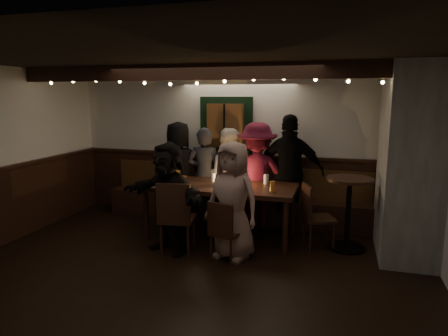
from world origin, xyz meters
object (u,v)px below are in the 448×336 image
(high_top, at_px, (349,204))
(person_d, at_px, (257,175))
(person_g, at_px, (233,200))
(person_b, at_px, (205,175))
(person_e, at_px, (290,172))
(person_c, at_px, (227,175))
(person_a, at_px, (179,171))
(person_f, at_px, (168,197))
(dining_table, at_px, (220,189))
(chair_near_right, at_px, (224,228))
(chair_near_left, at_px, (176,214))
(chair_end, at_px, (313,212))

(high_top, height_order, person_d, person_d)
(person_d, relative_size, person_g, 1.10)
(person_b, height_order, person_e, person_e)
(high_top, distance_m, person_c, 2.14)
(high_top, relative_size, person_a, 0.60)
(person_a, distance_m, person_d, 1.41)
(person_f, bearing_deg, dining_table, 75.93)
(dining_table, bearing_deg, person_d, 54.86)
(high_top, bearing_deg, chair_near_right, -148.41)
(person_a, height_order, person_b, person_a)
(high_top, distance_m, person_d, 1.59)
(chair_near_right, relative_size, high_top, 0.79)
(chair_near_right, bearing_deg, person_f, 169.22)
(person_a, bearing_deg, chair_near_left, 99.85)
(person_a, relative_size, person_g, 1.09)
(dining_table, height_order, person_b, person_b)
(high_top, bearing_deg, person_a, 167.42)
(chair_end, distance_m, person_d, 1.24)
(person_a, xyz_separation_m, person_f, (0.44, -1.44, -0.08))
(chair_near_right, relative_size, person_g, 0.52)
(dining_table, bearing_deg, person_c, 97.74)
(person_a, bearing_deg, person_g, 123.01)
(person_d, bearing_deg, chair_near_right, 68.53)
(person_c, height_order, person_e, person_e)
(person_d, bearing_deg, dining_table, 37.31)
(chair_near_right, relative_size, person_b, 0.50)
(person_g, bearing_deg, person_a, 150.37)
(dining_table, xyz_separation_m, person_f, (-0.52, -0.77, 0.03))
(person_b, bearing_deg, person_c, -165.85)
(person_g, bearing_deg, person_e, 84.67)
(dining_table, distance_m, person_d, 0.78)
(chair_near_left, bearing_deg, person_f, 149.62)
(chair_near_left, relative_size, chair_end, 1.11)
(high_top, bearing_deg, person_f, -161.74)
(high_top, relative_size, person_e, 0.55)
(person_a, bearing_deg, person_e, 170.39)
(person_a, relative_size, person_d, 0.99)
(person_a, xyz_separation_m, person_c, (0.86, 0.10, -0.05))
(person_c, distance_m, person_g, 1.58)
(chair_end, relative_size, person_g, 0.58)
(chair_near_right, height_order, high_top, high_top)
(chair_near_right, bearing_deg, chair_end, 38.95)
(person_f, bearing_deg, person_e, 65.07)
(person_a, bearing_deg, person_b, 164.96)
(chair_end, xyz_separation_m, person_b, (-1.89, 0.69, 0.30))
(person_c, distance_m, person_d, 0.57)
(person_c, bearing_deg, person_g, 101.90)
(chair_near_left, distance_m, chair_end, 1.96)
(chair_end, xyz_separation_m, person_f, (-1.94, -0.71, 0.26))
(person_d, height_order, person_g, person_d)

